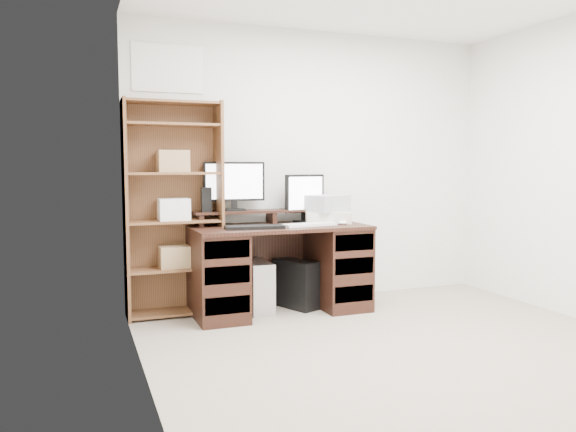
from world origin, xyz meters
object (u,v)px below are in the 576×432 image
monitor_small (305,196)px  tower_black (296,284)px  tower_silver (257,286)px  bookshelf (173,207)px  desk (279,267)px  printer (327,217)px  monitor_wide (234,183)px

monitor_small → tower_black: (-0.13, -0.11, -0.77)m
tower_silver → bookshelf: (-0.69, 0.14, 0.70)m
desk → tower_silver: 0.26m
monitor_small → bookshelf: bearing=168.0°
desk → bookshelf: bearing=166.2°
desk → monitor_small: monitor_small is taller
desk → printer: 0.64m
desk → monitor_small: bearing=30.0°
monitor_small → monitor_wide: bearing=164.0°
bookshelf → tower_black: bearing=-8.0°
monitor_small → tower_silver: monitor_small is taller
tower_silver → printer: bearing=0.5°
bookshelf → desk: bearing=-13.8°
tower_black → printer: bearing=-23.0°
tower_silver → desk: bearing=-21.1°
tower_silver → bookshelf: bearing=169.4°
tower_silver → tower_black: (0.36, -0.01, -0.01)m
monitor_wide → tower_silver: monitor_wide is taller
monitor_small → bookshelf: size_ratio=0.24×
monitor_wide → printer: monitor_wide is taller
desk → tower_black: (0.18, 0.07, -0.18)m
printer → tower_silver: (-0.66, 0.01, -0.58)m
bookshelf → monitor_wide: bearing=3.1°
desk → monitor_wide: 0.83m
monitor_wide → monitor_small: size_ratio=1.24×
monitor_wide → monitor_small: (0.64, -0.06, -0.12)m
monitor_wide → printer: size_ratio=1.36×
desk → tower_black: 0.26m
desk → tower_silver: desk is taller
desk → tower_black: size_ratio=3.24×
tower_black → bookshelf: bearing=148.9°
tower_silver → bookshelf: 0.99m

